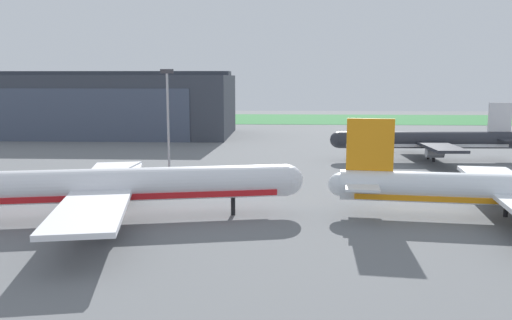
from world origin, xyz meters
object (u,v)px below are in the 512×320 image
maintenance_hangar (104,105)px  airliner_far_left (425,141)px  airliner_near_left (111,186)px  apron_light_mast (168,112)px

maintenance_hangar → airliner_far_left: 96.67m
airliner_near_left → apron_light_mast: (-0.47, 35.69, 6.95)m
airliner_near_left → airliner_far_left: size_ratio=1.18×
apron_light_mast → maintenance_hangar: bearing=118.2°
maintenance_hangar → airliner_far_left: size_ratio=1.94×
airliner_far_left → apron_light_mast: apron_light_mast is taller
maintenance_hangar → apron_light_mast: maintenance_hangar is taller
airliner_far_left → apron_light_mast: (-51.50, -14.48, 6.86)m
airliner_near_left → apron_light_mast: size_ratio=2.48×
maintenance_hangar → airliner_near_left: 102.79m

